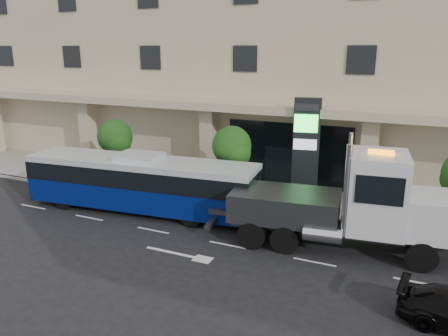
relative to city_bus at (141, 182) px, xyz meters
The scene contains 9 objects.
ground 6.25m from the city_bus, ahead, with size 120.00×120.00×0.00m, color black.
sidewalk 7.68m from the city_bus, 36.88° to the left, with size 120.00×6.00×0.15m, color gray.
curb 6.39m from the city_bus, 14.09° to the left, with size 120.00×0.30×0.15m, color gray.
convention_center 18.12m from the city_bus, 68.08° to the left, with size 60.00×17.60×20.00m.
tree_left 5.24m from the city_bus, 142.00° to the left, with size 2.27×2.20×4.22m.
tree_mid 5.33m from the city_bus, 37.53° to the left, with size 2.28×2.20×4.38m.
city_bus is the anchor object (origin of this frame).
tow_truck 11.11m from the city_bus, ahead, with size 11.10×3.82×5.03m.
signage_pylon 9.32m from the city_bus, 32.97° to the left, with size 1.54×0.81×5.89m.
Camera 1 is at (7.34, -18.15, 8.70)m, focal length 35.00 mm.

